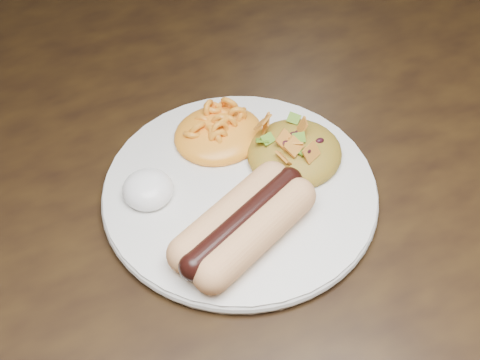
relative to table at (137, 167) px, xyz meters
name	(u,v)px	position (x,y,z in m)	size (l,w,h in m)	color
table	(137,167)	(0.00, 0.00, 0.00)	(1.60, 0.90, 0.75)	black
plate	(240,192)	(0.05, -0.16, 0.10)	(0.25, 0.25, 0.01)	silver
hotdog	(244,223)	(0.03, -0.21, 0.12)	(0.12, 0.10, 0.03)	#EDBC7C
mac_and_cheese	(218,125)	(0.06, -0.10, 0.12)	(0.09, 0.08, 0.03)	orange
sour_cream	(147,185)	(-0.03, -0.13, 0.12)	(0.05, 0.05, 0.03)	white
taco_salad	(295,147)	(0.11, -0.15, 0.12)	(0.09, 0.09, 0.04)	orange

